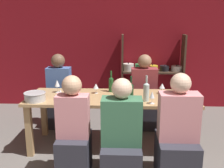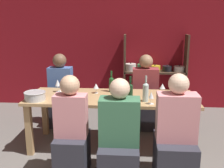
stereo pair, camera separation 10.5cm
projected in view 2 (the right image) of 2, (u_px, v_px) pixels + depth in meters
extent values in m
cube|color=maroon|center=(118.00, 41.00, 5.29)|extent=(8.80, 0.06, 2.70)
cube|color=#4C3828|center=(125.00, 72.00, 5.23)|extent=(0.04, 0.30, 1.50)
cube|color=#4C3828|center=(185.00, 73.00, 5.14)|extent=(0.04, 0.30, 1.50)
cube|color=#4C3828|center=(153.00, 108.00, 5.36)|extent=(1.19, 0.30, 0.04)
cylinder|color=#E0561E|center=(130.00, 104.00, 5.37)|extent=(0.21, 0.21, 0.11)
sphere|color=black|center=(130.00, 101.00, 5.36)|extent=(0.02, 0.02, 0.02)
cylinder|color=red|center=(153.00, 104.00, 5.34)|extent=(0.21, 0.21, 0.12)
sphere|color=black|center=(154.00, 101.00, 5.32)|extent=(0.02, 0.02, 0.02)
cylinder|color=red|center=(165.00, 104.00, 5.32)|extent=(0.21, 0.21, 0.13)
sphere|color=black|center=(165.00, 101.00, 5.30)|extent=(0.02, 0.02, 0.02)
cylinder|color=#338447|center=(177.00, 104.00, 5.30)|extent=(0.19, 0.19, 0.14)
sphere|color=black|center=(177.00, 100.00, 5.28)|extent=(0.02, 0.02, 0.02)
cube|color=#4C3828|center=(155.00, 72.00, 5.18)|extent=(1.19, 0.30, 0.04)
cylinder|color=silver|center=(131.00, 67.00, 5.19)|extent=(0.21, 0.21, 0.14)
sphere|color=black|center=(131.00, 63.00, 5.17)|extent=(0.02, 0.02, 0.02)
cylinder|color=#338447|center=(143.00, 68.00, 5.17)|extent=(0.21, 0.21, 0.14)
sphere|color=black|center=(143.00, 63.00, 5.16)|extent=(0.02, 0.02, 0.02)
cylinder|color=gold|center=(155.00, 68.00, 5.16)|extent=(0.21, 0.21, 0.11)
sphere|color=black|center=(155.00, 65.00, 5.15)|extent=(0.02, 0.02, 0.02)
cylinder|color=black|center=(167.00, 69.00, 5.14)|extent=(0.18, 0.18, 0.11)
sphere|color=black|center=(167.00, 65.00, 5.13)|extent=(0.02, 0.02, 0.02)
cylinder|color=silver|center=(179.00, 69.00, 5.13)|extent=(0.21, 0.21, 0.11)
sphere|color=black|center=(179.00, 66.00, 5.11)|extent=(0.02, 0.02, 0.02)
cube|color=tan|center=(111.00, 98.00, 3.62)|extent=(2.30, 0.82, 0.04)
cube|color=tan|center=(29.00, 130.00, 3.47)|extent=(0.08, 0.08, 0.70)
cube|color=tan|center=(194.00, 135.00, 3.31)|extent=(0.08, 0.08, 0.70)
cube|color=tan|center=(45.00, 113.00, 4.11)|extent=(0.08, 0.08, 0.70)
cube|color=tan|center=(184.00, 116.00, 3.95)|extent=(0.08, 0.08, 0.70)
cylinder|color=#B7BABC|center=(35.00, 96.00, 3.43)|extent=(0.27, 0.27, 0.11)
torus|color=#B7BABC|center=(35.00, 92.00, 3.42)|extent=(0.28, 0.28, 0.01)
cylinder|color=#1E4C23|center=(111.00, 85.00, 3.83)|extent=(0.07, 0.07, 0.19)
cone|color=#1E4C23|center=(111.00, 78.00, 3.80)|extent=(0.07, 0.07, 0.03)
cylinder|color=#1E4C23|center=(111.00, 74.00, 3.79)|extent=(0.03, 0.03, 0.09)
cylinder|color=#B2C6C1|center=(146.00, 93.00, 3.36)|extent=(0.08, 0.08, 0.22)
cone|color=#B2C6C1|center=(146.00, 84.00, 3.33)|extent=(0.08, 0.08, 0.03)
cylinder|color=#B2C6C1|center=(146.00, 79.00, 3.32)|extent=(0.03, 0.03, 0.08)
cylinder|color=#19381E|center=(130.00, 93.00, 3.38)|extent=(0.07, 0.07, 0.21)
cone|color=#19381E|center=(130.00, 84.00, 3.36)|extent=(0.07, 0.07, 0.03)
cylinder|color=#19381E|center=(130.00, 80.00, 3.34)|extent=(0.03, 0.03, 0.09)
cylinder|color=white|center=(151.00, 104.00, 3.29)|extent=(0.07, 0.07, 0.00)
cylinder|color=white|center=(151.00, 101.00, 3.28)|extent=(0.01, 0.01, 0.07)
cone|color=white|center=(151.00, 95.00, 3.26)|extent=(0.07, 0.07, 0.09)
cylinder|color=white|center=(96.00, 93.00, 3.77)|extent=(0.06, 0.06, 0.00)
cylinder|color=white|center=(96.00, 91.00, 3.76)|extent=(0.01, 0.01, 0.07)
cone|color=white|center=(96.00, 86.00, 3.75)|extent=(0.08, 0.08, 0.07)
cylinder|color=maroon|center=(96.00, 87.00, 3.75)|extent=(0.04, 0.04, 0.03)
cylinder|color=white|center=(58.00, 92.00, 3.83)|extent=(0.07, 0.07, 0.00)
cylinder|color=white|center=(58.00, 89.00, 3.82)|extent=(0.01, 0.01, 0.09)
cone|color=white|center=(58.00, 83.00, 3.80)|extent=(0.08, 0.08, 0.09)
cylinder|color=maroon|center=(58.00, 84.00, 3.81)|extent=(0.04, 0.04, 0.04)
cylinder|color=white|center=(181.00, 92.00, 3.83)|extent=(0.07, 0.07, 0.00)
cylinder|color=white|center=(181.00, 90.00, 3.82)|extent=(0.01, 0.01, 0.07)
cone|color=white|center=(181.00, 85.00, 3.80)|extent=(0.06, 0.06, 0.07)
cylinder|color=beige|center=(181.00, 86.00, 3.81)|extent=(0.04, 0.04, 0.03)
cylinder|color=white|center=(179.00, 99.00, 3.46)|extent=(0.06, 0.06, 0.00)
cylinder|color=white|center=(179.00, 96.00, 3.45)|extent=(0.01, 0.01, 0.08)
cone|color=white|center=(179.00, 91.00, 3.43)|extent=(0.08, 0.08, 0.08)
cylinder|color=maroon|center=(179.00, 92.00, 3.44)|extent=(0.04, 0.04, 0.03)
cylinder|color=white|center=(162.00, 94.00, 3.72)|extent=(0.06, 0.06, 0.00)
cylinder|color=white|center=(162.00, 91.00, 3.71)|extent=(0.01, 0.01, 0.08)
cone|color=white|center=(162.00, 86.00, 3.70)|extent=(0.08, 0.08, 0.07)
cylinder|color=maroon|center=(162.00, 87.00, 3.70)|extent=(0.04, 0.04, 0.03)
cylinder|color=white|center=(60.00, 100.00, 3.45)|extent=(0.06, 0.06, 0.00)
cylinder|color=white|center=(60.00, 97.00, 3.45)|extent=(0.01, 0.01, 0.06)
cone|color=white|center=(60.00, 92.00, 3.43)|extent=(0.07, 0.07, 0.08)
cylinder|color=beige|center=(60.00, 93.00, 3.43)|extent=(0.04, 0.04, 0.03)
cube|color=black|center=(177.00, 94.00, 3.70)|extent=(0.17, 0.13, 0.01)
cube|color=#2D2D38|center=(174.00, 160.00, 2.94)|extent=(0.43, 0.54, 0.49)
cube|color=pink|center=(177.00, 117.00, 2.82)|extent=(0.43, 0.24, 0.53)
sphere|color=beige|center=(179.00, 84.00, 2.73)|extent=(0.22, 0.22, 0.22)
cube|color=#2D2D38|center=(144.00, 112.00, 4.45)|extent=(0.42, 0.53, 0.49)
cube|color=#99383D|center=(145.00, 84.00, 4.33)|extent=(0.42, 0.23, 0.51)
sphere|color=#9E7556|center=(146.00, 62.00, 4.24)|extent=(0.23, 0.23, 0.23)
cube|color=#2D2D38|center=(119.00, 159.00, 3.02)|extent=(0.45, 0.56, 0.41)
cube|color=#3D7551|center=(119.00, 121.00, 2.91)|extent=(0.45, 0.25, 0.53)
sphere|color=beige|center=(120.00, 88.00, 2.82)|extent=(0.22, 0.22, 0.22)
cube|color=#2D2D38|center=(62.00, 111.00, 4.53)|extent=(0.39, 0.49, 0.46)
cube|color=#4C70B7|center=(61.00, 83.00, 4.41)|extent=(0.39, 0.21, 0.54)
sphere|color=brown|center=(60.00, 61.00, 4.31)|extent=(0.23, 0.23, 0.23)
cube|color=#2D2D38|center=(73.00, 155.00, 3.05)|extent=(0.36, 0.45, 0.49)
cube|color=pink|center=(71.00, 116.00, 2.93)|extent=(0.36, 0.20, 0.49)
sphere|color=tan|center=(70.00, 85.00, 2.84)|extent=(0.22, 0.22, 0.22)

